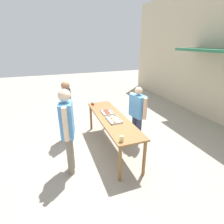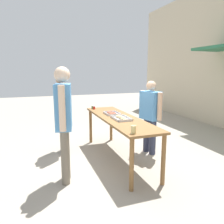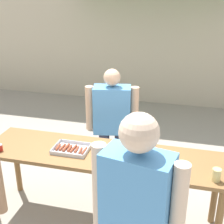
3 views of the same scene
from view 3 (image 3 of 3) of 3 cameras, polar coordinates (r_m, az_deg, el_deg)
The scene contains 8 objects.
ground_plane at distance 3.80m, azimuth -1.72°, elevation -18.99°, with size 24.00×24.00×0.00m, color #A39989.
serving_table at distance 3.34m, azimuth -1.88°, elevation -9.08°, with size 2.54×0.67×0.87m.
food_tray_sausages at distance 3.36m, azimuth -7.51°, elevation -6.75°, with size 0.37×0.28×0.04m.
food_tray_buns at distance 3.22m, azimuth 1.15°, elevation -7.75°, with size 0.45×0.29×0.07m.
condiment_jar_ketchup at distance 3.51m, azimuth -19.83°, elevation -6.15°, with size 0.06×0.06×0.08m.
beer_cup at distance 2.99m, azimuth 18.55°, elevation -10.84°, with size 0.08×0.08×0.12m.
person_server_behind_table at distance 3.93m, azimuth -0.00°, elevation -1.34°, with size 0.65×0.33×1.57m.
person_customer_with_cup at distance 2.13m, azimuth 4.40°, elevation -18.86°, with size 0.61×0.32×1.84m.
Camera 3 is at (0.80, -2.73, 2.51)m, focal length 50.00 mm.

